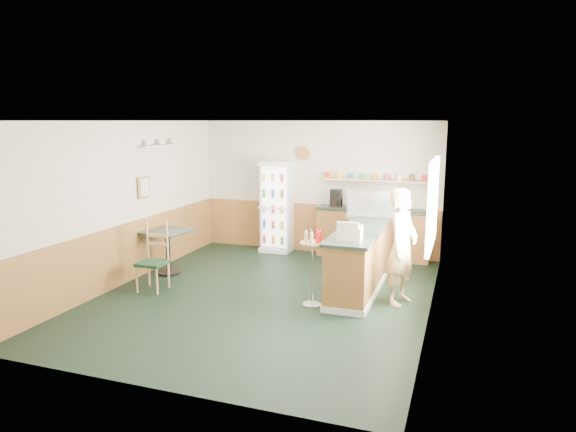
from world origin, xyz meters
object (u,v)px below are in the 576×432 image
at_px(display_case, 372,204).
at_px(condiment_stand, 312,257).
at_px(cash_register, 350,233).
at_px(cafe_chair, 155,253).
at_px(drinks_fridge, 277,207).
at_px(shopkeeper, 402,247).
at_px(cafe_table, 168,243).

distance_m(display_case, condiment_stand, 2.08).
height_order(display_case, cash_register, display_case).
height_order(condiment_stand, cafe_chair, cafe_chair).
bearing_deg(drinks_fridge, display_case, -23.53).
bearing_deg(drinks_fridge, cafe_chair, -108.39).
bearing_deg(display_case, cash_register, -90.00).
bearing_deg(shopkeeper, drinks_fridge, 67.52).
relative_size(condiment_stand, cafe_table, 1.42).
height_order(drinks_fridge, cafe_chair, drinks_fridge).
relative_size(drinks_fridge, condiment_stand, 1.68).
bearing_deg(condiment_stand, cafe_table, 166.62).
height_order(drinks_fridge, shopkeeper, drinks_fridge).
bearing_deg(cash_register, condiment_stand, -169.96).
distance_m(cash_register, condiment_stand, 0.65).
height_order(display_case, shopkeeper, shopkeeper).
relative_size(drinks_fridge, shopkeeper, 1.08).
bearing_deg(cafe_chair, cafe_table, 105.43).
bearing_deg(cafe_chair, cash_register, 1.36).
xyz_separation_m(drinks_fridge, cafe_chair, (-0.99, -2.98, -0.35)).
bearing_deg(cash_register, drinks_fridge, 123.56).
bearing_deg(cafe_chair, display_case, 30.23).
height_order(cash_register, condiment_stand, cash_register).
xyz_separation_m(cash_register, condiment_stand, (-0.52, -0.13, -0.37)).
distance_m(condiment_stand, cafe_chair, 2.63).
bearing_deg(display_case, cafe_table, -159.58).
relative_size(shopkeeper, cafe_table, 2.20).
height_order(display_case, condiment_stand, display_case).
xyz_separation_m(drinks_fridge, display_case, (2.15, -0.94, 0.31)).
relative_size(condiment_stand, cafe_chair, 0.99).
bearing_deg(cafe_table, cafe_chair, -71.71).
xyz_separation_m(drinks_fridge, shopkeeper, (2.85, -2.36, -0.07)).
xyz_separation_m(drinks_fridge, condiment_stand, (1.63, -2.89, -0.20)).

